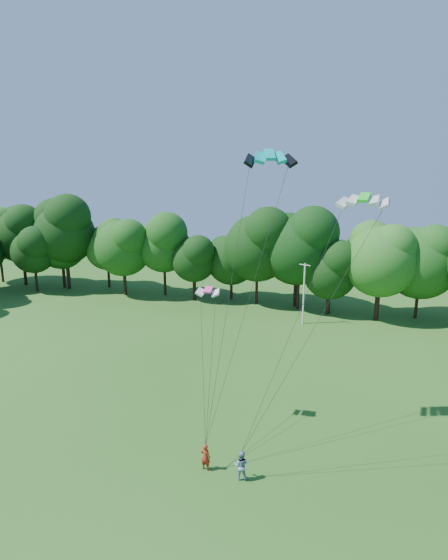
% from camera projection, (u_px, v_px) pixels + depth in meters
% --- Properties ---
extents(ground, '(160.00, 160.00, 0.00)m').
position_uv_depth(ground, '(131.00, 502.00, 22.71)').
color(ground, '#244F15').
rests_on(ground, ground).
extents(utility_pole, '(1.33, 0.64, 7.09)m').
position_uv_depth(utility_pole, '(304.00, 293.00, 49.65)').
color(utility_pole, silver).
rests_on(utility_pole, ground).
extents(kite_flyer_left, '(0.62, 0.43, 1.63)m').
position_uv_depth(kite_flyer_left, '(206.00, 457.00, 25.05)').
color(kite_flyer_left, '#AD2716').
rests_on(kite_flyer_left, ground).
extents(kite_flyer_right, '(0.92, 0.76, 1.71)m').
position_uv_depth(kite_flyer_right, '(241.00, 465.00, 24.27)').
color(kite_flyer_right, '#8997BE').
rests_on(kite_flyer_right, ground).
extents(kite_teal, '(3.20, 2.26, 0.76)m').
position_uv_depth(kite_teal, '(270.00, 155.00, 25.96)').
color(kite_teal, '#05A7A1').
rests_on(kite_teal, ground).
extents(kite_green, '(2.64, 1.49, 0.49)m').
position_uv_depth(kite_green, '(364.00, 198.00, 21.95)').
color(kite_green, '#22E529').
rests_on(kite_green, ground).
extents(kite_pink, '(1.62, 0.93, 0.33)m').
position_uv_depth(kite_pink, '(208.00, 290.00, 28.34)').
color(kite_pink, '#FF469C').
rests_on(kite_pink, ground).
extents(tree_back_west, '(8.17, 8.17, 11.88)m').
position_uv_depth(tree_back_west, '(61.00, 239.00, 65.38)').
color(tree_back_west, '#362415').
rests_on(tree_back_west, ground).
extents(tree_back_center, '(9.42, 9.42, 13.70)m').
position_uv_depth(tree_back_center, '(300.00, 243.00, 54.16)').
color(tree_back_center, black).
rests_on(tree_back_center, ground).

